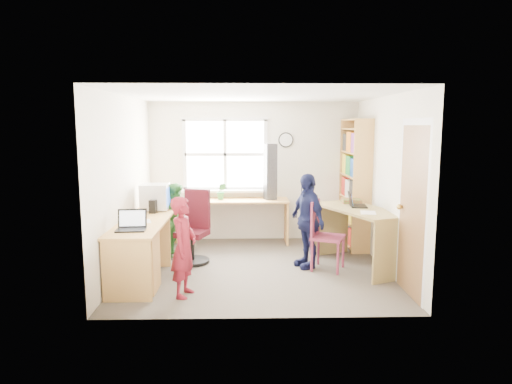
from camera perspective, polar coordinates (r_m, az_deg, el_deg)
The scene contains 19 objects.
room at distance 6.37m, azimuth 0.13°, elevation 1.29°, with size 3.64×3.44×2.44m.
l_desk at distance 6.24m, azimuth -12.04°, elevation -6.16°, with size 2.38×2.95×0.75m.
right_desk at distance 6.62m, azimuth 12.80°, elevation -3.99°, with size 1.19×1.60×0.84m.
bookshelf at distance 7.69m, azimuth 12.22°, elevation 0.69°, with size 0.30×1.02×2.10m.
swivel_chair at distance 6.78m, azimuth -7.70°, elevation -4.88°, with size 0.63×0.63×1.06m.
wooden_chair at distance 6.42m, azimuth 8.37°, elevation -5.01°, with size 0.55×0.55×0.97m.
crt_monitor at distance 6.92m, azimuth -12.51°, elevation -0.61°, with size 0.40×0.35×0.39m.
laptop_left at distance 5.72m, azimuth -15.29°, elevation -4.00°, with size 0.37×0.31×0.24m.
laptop_right at distance 6.71m, azimuth 12.29°, elevation -1.37°, with size 0.28×0.33×0.21m.
speaker_a at distance 6.70m, azimuth -12.76°, elevation -1.79°, with size 0.11×0.11×0.19m.
speaker_b at distance 7.24m, azimuth -11.77°, elevation -1.04°, with size 0.10×0.10×0.18m.
cd_tower at distance 7.70m, azimuth 1.80°, elevation 2.54°, with size 0.23×0.22×0.94m.
game_box at distance 7.06m, azimuth 11.82°, elevation -1.07°, with size 0.29×0.29×0.06m.
paper_a at distance 6.16m, azimuth -13.93°, elevation -3.58°, with size 0.26×0.32×0.00m.
paper_b at distance 6.29m, azimuth 13.85°, elevation -2.52°, with size 0.25×0.32×0.00m.
potted_plant at distance 7.73m, azimuth -4.34°, elevation 0.07°, with size 0.16×0.13×0.28m, color #2B6C37.
person_red at distance 5.42m, azimuth -9.03°, elevation -6.80°, with size 0.43×0.28×1.18m, color maroon.
person_green at distance 7.13m, azimuth -9.90°, elevation -3.41°, with size 0.55×0.43×1.13m, color #31762F.
person_navy at distance 6.47m, azimuth 6.41°, elevation -3.57°, with size 0.78×0.33×1.34m, color #141941.
Camera 1 is at (-0.15, -6.22, 2.00)m, focal length 32.00 mm.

